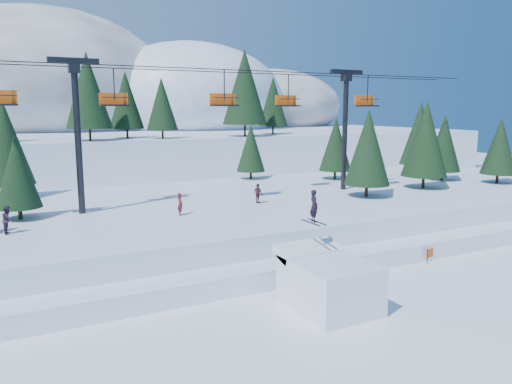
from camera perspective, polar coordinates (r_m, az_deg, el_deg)
name	(u,v)px	position (r m, az deg, el deg)	size (l,w,h in m)	color
ground	(354,321)	(23.85, 11.14, -14.23)	(160.00, 160.00, 0.00)	white
mid_shelf	(206,218)	(38.46, -5.75, -2.96)	(70.00, 22.00, 2.50)	white
berm	(269,262)	(29.89, 1.49, -7.97)	(70.00, 6.00, 1.10)	white
mountain_ridge	(53,108)	(90.68, -22.23, 8.91)	(119.00, 60.00, 26.46)	white
jump_kicker	(328,282)	(24.65, 8.25, -10.13)	(3.48, 4.74, 5.57)	white
chairlift	(212,111)	(37.85, -5.06, 9.17)	(46.60, 3.21, 10.28)	black
conifer_stand	(198,148)	(38.60, -6.67, 5.06)	(61.22, 17.94, 7.85)	black
distant_skiers	(247,191)	(38.09, -0.99, 0.15)	(31.95, 6.97, 1.84)	#551D21
banner_near	(359,264)	(30.06, 11.68, -8.09)	(2.82, 0.53, 0.90)	black
banner_far	(437,250)	(34.33, 19.96, -6.25)	(2.70, 1.00, 0.90)	black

